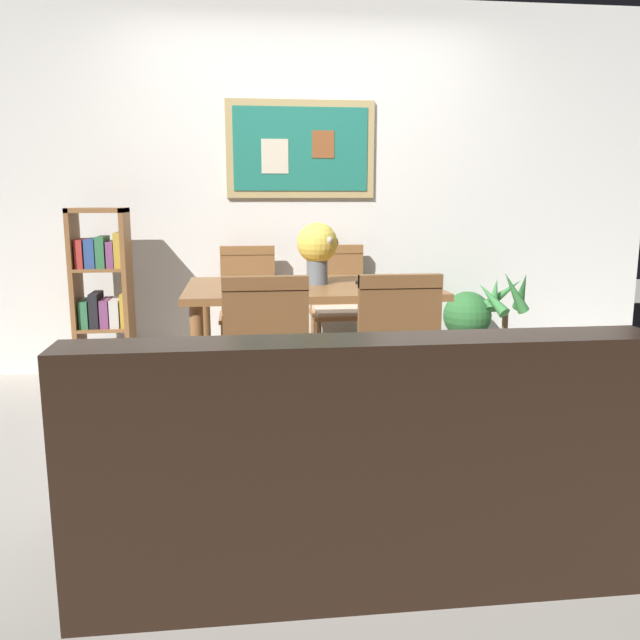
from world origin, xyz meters
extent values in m
plane|color=#B7B2A8|center=(0.00, 0.00, 0.00)|extent=(12.00, 12.00, 0.00)
cube|color=silver|center=(0.00, 1.54, 1.30)|extent=(5.20, 0.10, 2.60)
cube|color=tan|center=(-0.04, 1.47, 1.58)|extent=(1.05, 0.02, 0.67)
cube|color=#1E7260|center=(-0.04, 1.46, 1.58)|extent=(0.95, 0.01, 0.57)
cube|color=beige|center=(-0.22, 1.45, 1.53)|extent=(0.19, 0.00, 0.24)
cube|color=brown|center=(0.12, 1.45, 1.61)|extent=(0.16, 0.00, 0.19)
cube|color=brown|center=(-0.07, 0.48, 0.73)|extent=(1.42, 0.89, 0.04)
cylinder|color=brown|center=(-0.71, 0.12, 0.35)|extent=(0.07, 0.07, 0.71)
cylinder|color=brown|center=(0.56, 0.12, 0.35)|extent=(0.07, 0.07, 0.71)
cylinder|color=brown|center=(-0.71, 0.85, 0.35)|extent=(0.07, 0.07, 0.71)
cylinder|color=brown|center=(0.56, 0.85, 0.35)|extent=(0.07, 0.07, 0.71)
cube|color=brown|center=(0.24, -0.23, 0.44)|extent=(0.40, 0.40, 0.03)
cube|color=beige|center=(0.24, -0.23, 0.47)|extent=(0.36, 0.36, 0.03)
cylinder|color=brown|center=(0.07, -0.40, 0.21)|extent=(0.04, 0.04, 0.42)
cylinder|color=brown|center=(0.41, -0.40, 0.21)|extent=(0.04, 0.04, 0.42)
cylinder|color=brown|center=(0.07, -0.06, 0.21)|extent=(0.04, 0.04, 0.42)
cylinder|color=brown|center=(0.41, -0.06, 0.21)|extent=(0.04, 0.04, 0.42)
cube|color=brown|center=(0.24, -0.41, 0.68)|extent=(0.38, 0.04, 0.46)
cube|color=brown|center=(0.24, -0.41, 0.88)|extent=(0.38, 0.05, 0.06)
cube|color=brown|center=(0.21, 1.20, 0.44)|extent=(0.40, 0.40, 0.03)
cube|color=beige|center=(0.21, 1.20, 0.47)|extent=(0.36, 0.36, 0.03)
cylinder|color=brown|center=(0.38, 1.37, 0.21)|extent=(0.04, 0.04, 0.42)
cylinder|color=brown|center=(0.04, 1.37, 0.21)|extent=(0.04, 0.04, 0.42)
cylinder|color=brown|center=(0.38, 1.03, 0.21)|extent=(0.04, 0.04, 0.42)
cylinder|color=brown|center=(0.04, 1.03, 0.21)|extent=(0.04, 0.04, 0.42)
cube|color=brown|center=(0.21, 1.38, 0.68)|extent=(0.38, 0.04, 0.46)
cube|color=brown|center=(0.21, 1.38, 0.88)|extent=(0.38, 0.05, 0.06)
cube|color=brown|center=(-0.43, 1.18, 0.44)|extent=(0.40, 0.40, 0.03)
cube|color=beige|center=(-0.43, 1.18, 0.47)|extent=(0.36, 0.36, 0.03)
cylinder|color=brown|center=(-0.26, 1.35, 0.21)|extent=(0.04, 0.04, 0.42)
cylinder|color=brown|center=(-0.60, 1.35, 0.21)|extent=(0.04, 0.04, 0.42)
cylinder|color=brown|center=(-0.26, 1.01, 0.21)|extent=(0.04, 0.04, 0.42)
cylinder|color=brown|center=(-0.60, 1.01, 0.21)|extent=(0.04, 0.04, 0.42)
cube|color=brown|center=(-0.43, 1.36, 0.68)|extent=(0.38, 0.04, 0.46)
cube|color=brown|center=(-0.43, 1.36, 0.88)|extent=(0.38, 0.05, 0.06)
cube|color=brown|center=(-0.37, -0.22, 0.44)|extent=(0.40, 0.40, 0.03)
cube|color=beige|center=(-0.37, -0.22, 0.47)|extent=(0.36, 0.36, 0.03)
cylinder|color=brown|center=(-0.54, -0.39, 0.21)|extent=(0.04, 0.04, 0.42)
cylinder|color=brown|center=(-0.20, -0.39, 0.21)|extent=(0.04, 0.04, 0.42)
cylinder|color=brown|center=(-0.54, -0.05, 0.21)|extent=(0.04, 0.04, 0.42)
cylinder|color=brown|center=(-0.20, -0.05, 0.21)|extent=(0.04, 0.04, 0.42)
cube|color=brown|center=(-0.37, -0.40, 0.68)|extent=(0.38, 0.04, 0.46)
cube|color=brown|center=(-0.37, -0.40, 0.88)|extent=(0.38, 0.05, 0.06)
cube|color=black|center=(-0.11, -1.07, 0.20)|extent=(1.80, 0.84, 0.40)
cube|color=black|center=(-0.11, -1.39, 0.62)|extent=(1.80, 0.20, 0.44)
cube|color=black|center=(-0.92, -1.07, 0.51)|extent=(0.18, 0.80, 0.22)
cube|color=black|center=(0.70, -1.07, 0.51)|extent=(0.18, 0.80, 0.22)
cube|color=maroon|center=(-0.56, -1.25, 0.56)|extent=(0.32, 0.16, 0.33)
cube|color=#B78C33|center=(-0.11, -1.25, 0.56)|extent=(0.32, 0.16, 0.33)
cube|color=brown|center=(-1.55, 1.15, 0.59)|extent=(0.03, 0.28, 1.18)
cube|color=brown|center=(-1.22, 1.15, 0.59)|extent=(0.03, 0.28, 1.18)
cube|color=brown|center=(-1.38, 1.15, 0.01)|extent=(0.36, 0.28, 0.03)
cube|color=brown|center=(-1.38, 1.15, 1.16)|extent=(0.36, 0.28, 0.03)
cube|color=brown|center=(-1.38, 1.15, 0.39)|extent=(0.30, 0.28, 0.02)
cube|color=brown|center=(-1.38, 1.15, 0.79)|extent=(0.30, 0.28, 0.02)
cube|color=#7F3F72|center=(-1.49, 1.15, 0.14)|extent=(0.05, 0.22, 0.22)
cube|color=#337247|center=(-1.43, 1.15, 0.14)|extent=(0.05, 0.22, 0.21)
cube|color=#B2332D|center=(-1.38, 1.15, 0.13)|extent=(0.05, 0.22, 0.19)
cube|color=black|center=(-1.32, 1.15, 0.12)|extent=(0.06, 0.22, 0.18)
cube|color=#2D4C8C|center=(-1.26, 1.15, 0.14)|extent=(0.05, 0.22, 0.21)
cube|color=#337247|center=(-1.49, 1.15, 0.49)|extent=(0.06, 0.22, 0.18)
cube|color=black|center=(-1.43, 1.15, 0.52)|extent=(0.06, 0.22, 0.23)
cube|color=#7F3F72|center=(-1.36, 1.15, 0.49)|extent=(0.05, 0.22, 0.18)
cube|color=beige|center=(-1.30, 1.15, 0.49)|extent=(0.06, 0.22, 0.18)
cube|color=gold|center=(-1.24, 1.15, 0.51)|extent=(0.04, 0.22, 0.22)
cube|color=#B2332D|center=(-1.49, 1.15, 0.89)|extent=(0.05, 0.22, 0.18)
cube|color=#2D4C8C|center=(-1.43, 1.15, 0.89)|extent=(0.06, 0.22, 0.19)
cube|color=#337247|center=(-1.36, 1.15, 0.90)|extent=(0.06, 0.22, 0.20)
cube|color=#7F3F72|center=(-1.30, 1.15, 0.88)|extent=(0.05, 0.22, 0.17)
cube|color=gold|center=(-1.25, 1.15, 0.91)|extent=(0.06, 0.22, 0.23)
cylinder|color=#4C4742|center=(1.16, 1.27, 0.13)|extent=(0.29, 0.29, 0.26)
cylinder|color=#332319|center=(1.16, 1.27, 0.25)|extent=(0.26, 0.26, 0.02)
sphere|color=#2D6B33|center=(1.16, 1.27, 0.40)|extent=(0.35, 0.35, 0.35)
cylinder|color=#2D6B33|center=(1.22, 1.12, 0.15)|extent=(0.03, 0.03, 0.30)
cylinder|color=#2D6B33|center=(1.29, 1.36, 0.19)|extent=(0.03, 0.03, 0.21)
cylinder|color=#4C4742|center=(1.31, 0.93, 0.11)|extent=(0.21, 0.21, 0.22)
cylinder|color=#332319|center=(1.31, 0.93, 0.21)|extent=(0.19, 0.19, 0.02)
cylinder|color=brown|center=(1.31, 0.93, 0.36)|extent=(0.04, 0.04, 0.28)
cone|color=#387F3D|center=(1.41, 0.91, 0.62)|extent=(0.12, 0.25, 0.29)
cone|color=#387F3D|center=(1.34, 1.06, 0.59)|extent=(0.28, 0.15, 0.24)
cone|color=#387F3D|center=(1.24, 0.98, 0.60)|extent=(0.17, 0.21, 0.24)
cone|color=#387F3D|center=(1.18, 0.87, 0.58)|extent=(0.19, 0.29, 0.23)
cone|color=#387F3D|center=(1.32, 0.84, 0.63)|extent=(0.23, 0.11, 0.30)
cylinder|color=slate|center=(-0.03, 0.52, 0.83)|extent=(0.12, 0.12, 0.16)
sphere|color=#EACC4C|center=(-0.03, 0.52, 0.99)|extent=(0.24, 0.24, 0.24)
sphere|color=pink|center=(-0.08, 0.60, 1.00)|extent=(0.08, 0.08, 0.08)
sphere|color=silver|center=(0.02, 0.44, 1.01)|extent=(0.05, 0.05, 0.05)
sphere|color=#D86633|center=(0.06, 0.54, 0.99)|extent=(0.08, 0.08, 0.08)
cube|color=black|center=(0.26, 0.53, 0.76)|extent=(0.13, 0.15, 0.02)
cube|color=gray|center=(0.26, 0.53, 0.77)|extent=(0.09, 0.10, 0.00)
camera|label=1|loc=(-0.47, -3.24, 1.26)|focal=36.57mm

